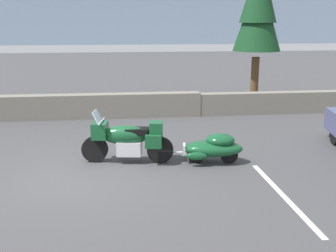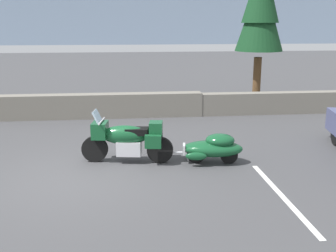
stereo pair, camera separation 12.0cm
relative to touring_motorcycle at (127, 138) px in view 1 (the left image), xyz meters
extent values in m
plane|color=#424244|center=(-1.16, -0.95, -0.62)|extent=(80.00, 80.00, 0.00)
cube|color=slate|center=(-1.16, 5.12, -0.18)|extent=(8.00, 0.56, 0.88)
cube|color=slate|center=(6.84, 5.11, -0.21)|extent=(8.00, 0.51, 0.82)
cube|color=#7F93AD|center=(-1.16, 95.16, 7.38)|extent=(240.00, 80.00, 16.00)
cylinder|color=black|center=(-0.81, 0.12, -0.29)|extent=(0.67, 0.24, 0.66)
cylinder|color=black|center=(0.82, -0.12, -0.29)|extent=(0.67, 0.24, 0.66)
cube|color=silver|center=(0.06, -0.01, -0.24)|extent=(0.66, 0.52, 0.36)
ellipsoid|color=#144C28|center=(-0.04, 0.01, 0.09)|extent=(1.25, 0.61, 0.48)
cube|color=#144C28|center=(-0.66, 0.10, 0.21)|extent=(0.43, 0.57, 0.40)
cube|color=#9EB7C6|center=(-0.71, 0.11, 0.54)|extent=(0.25, 0.46, 0.34)
cube|color=black|center=(0.25, -0.04, 0.19)|extent=(0.61, 0.44, 0.16)
cube|color=#144C28|center=(0.72, -0.11, 0.29)|extent=(0.38, 0.44, 0.28)
cube|color=#144C28|center=(0.63, -0.40, 0.01)|extent=(0.42, 0.22, 0.32)
cube|color=#144C28|center=(0.72, 0.20, 0.01)|extent=(0.42, 0.22, 0.32)
cylinder|color=silver|center=(-0.61, 0.09, 0.44)|extent=(0.14, 0.70, 0.04)
cylinder|color=silver|center=(-0.76, 0.11, -0.04)|extent=(0.26, 0.11, 0.54)
cylinder|color=black|center=(1.71, -0.26, -0.40)|extent=(0.45, 0.16, 0.44)
cylinder|color=black|center=(2.53, -0.38, -0.40)|extent=(0.45, 0.16, 0.44)
ellipsoid|color=#144C28|center=(2.12, -0.32, -0.24)|extent=(1.58, 0.90, 0.40)
ellipsoid|color=#144C28|center=(2.30, -0.35, -0.02)|extent=(0.80, 0.66, 0.32)
cube|color=silver|center=(1.42, -0.21, -0.26)|extent=(0.11, 0.33, 0.24)
ellipsoid|color=#144C28|center=(1.66, -0.57, -0.34)|extent=(0.54, 0.22, 0.20)
ellipsoid|color=#144C28|center=(1.76, 0.06, -0.34)|extent=(0.54, 0.22, 0.20)
cylinder|color=silver|center=(1.03, -0.16, -0.35)|extent=(0.70, 0.15, 0.05)
cylinder|color=brown|center=(5.63, 7.11, 0.38)|extent=(0.33, 0.33, 2.00)
cone|color=#143D1E|center=(5.63, 7.11, 3.21)|extent=(1.99, 1.99, 3.15)
cube|color=silver|center=(3.11, -2.45, -0.62)|extent=(0.12, 3.60, 0.01)
camera|label=1|loc=(-0.17, -9.96, 2.83)|focal=44.16mm
camera|label=2|loc=(-0.05, -9.97, 2.83)|focal=44.16mm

